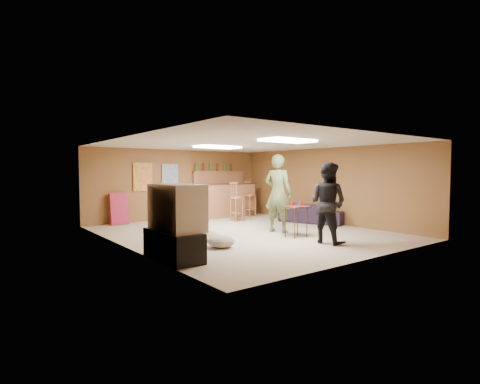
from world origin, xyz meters
TOP-DOWN VIEW (x-y plane):
  - ground at (0.00, 0.00)m, footprint 7.00×7.00m
  - ceiling at (0.00, 0.00)m, footprint 6.00×7.00m
  - wall_back at (0.00, 3.50)m, footprint 6.00×0.02m
  - wall_front at (0.00, -3.50)m, footprint 6.00×0.02m
  - wall_left at (-3.00, 0.00)m, footprint 0.02×7.00m
  - wall_right at (3.00, 0.00)m, footprint 0.02×7.00m
  - tv_stand at (-2.72, -1.50)m, footprint 0.55×1.30m
  - dvd_box at (-2.50, -1.50)m, footprint 0.35×0.50m
  - tv_body at (-2.65, -1.50)m, footprint 0.60×1.10m
  - tv_screen at (-2.34, -1.50)m, footprint 0.02×0.95m
  - bar_counter at (1.50, 2.95)m, footprint 2.00×0.60m
  - bar_lip at (1.50, 2.70)m, footprint 2.10×0.12m
  - bar_shelf at (1.50, 3.40)m, footprint 2.00×0.18m
  - bar_backing at (1.50, 3.42)m, footprint 2.00×0.14m
  - poster_left at (-1.20, 3.46)m, footprint 0.60×0.03m
  - poster_right at (-0.30, 3.46)m, footprint 0.55×0.03m
  - folding_chair_stack at (-2.00, 3.30)m, footprint 0.50×0.26m
  - ceiling_panel_front at (0.00, -1.50)m, footprint 1.20×0.60m
  - ceiling_panel_back at (0.00, 1.20)m, footprint 1.20×0.60m
  - person_olive at (0.71, -0.43)m, footprint 0.70×0.83m
  - person_black at (0.58, -2.11)m, footprint 0.76×0.91m
  - sofa at (2.70, 0.21)m, footprint 1.32×2.07m
  - tray_table at (0.57, -1.20)m, footprint 0.57×0.46m
  - cup_red_near at (0.48, -1.14)m, footprint 0.10×0.10m
  - cup_red_far at (0.63, -1.27)m, footprint 0.09×0.09m
  - cup_blue at (0.72, -1.09)m, footprint 0.08×0.08m
  - bar_stool_left at (1.13, 1.87)m, footprint 0.45×0.45m
  - bar_stool_right at (2.18, 2.52)m, footprint 0.40×0.40m
  - cushion_near_tv at (-1.82, -0.68)m, footprint 0.69×0.69m
  - cushion_mid at (-1.25, -0.32)m, footprint 0.57×0.57m
  - cushion_far at (-1.49, -1.15)m, footprint 0.59×0.59m
  - bottle_row at (1.30, 3.38)m, footprint 1.48×0.08m

SIDE VIEW (x-z plane):
  - ground at x=0.00m, z-range 0.00..0.00m
  - cushion_mid at x=-1.25m, z-range 0.00..0.21m
  - cushion_far at x=-1.49m, z-range 0.00..0.24m
  - cushion_near_tv at x=-1.82m, z-range 0.00..0.27m
  - dvd_box at x=-2.50m, z-range 0.11..0.19m
  - tv_stand at x=-2.72m, z-range 0.00..0.50m
  - sofa at x=2.70m, z-range 0.00..0.56m
  - tray_table at x=0.57m, z-range 0.00..0.72m
  - folding_chair_stack at x=-2.00m, z-range -0.01..0.91m
  - bar_counter at x=1.50m, z-range 0.00..1.10m
  - bar_stool_right at x=2.18m, z-range 0.00..1.17m
  - bar_stool_left at x=1.13m, z-range 0.00..1.18m
  - cup_blue at x=0.72m, z-range 0.72..0.82m
  - cup_red_near at x=0.48m, z-range 0.72..0.82m
  - cup_red_far at x=0.63m, z-range 0.72..0.84m
  - person_black at x=0.58m, z-range 0.00..1.71m
  - tv_body at x=-2.65m, z-range 0.50..1.30m
  - tv_screen at x=-2.34m, z-range 0.57..1.23m
  - person_olive at x=0.71m, z-range 0.00..1.94m
  - wall_back at x=0.00m, z-range 0.00..2.20m
  - wall_front at x=0.00m, z-range 0.00..2.20m
  - wall_left at x=-3.00m, z-range 0.00..2.20m
  - wall_right at x=3.00m, z-range 0.00..2.20m
  - bar_lip at x=1.50m, z-range 1.08..1.12m
  - bar_backing at x=1.50m, z-range 0.90..1.50m
  - poster_left at x=-1.20m, z-range 0.93..1.78m
  - poster_right at x=-0.30m, z-range 0.95..1.75m
  - bar_shelf at x=1.50m, z-range 1.48..1.52m
  - bottle_row at x=1.30m, z-range 1.52..1.78m
  - ceiling_panel_front at x=0.00m, z-range 2.15..2.19m
  - ceiling_panel_back at x=0.00m, z-range 2.15..2.19m
  - ceiling at x=0.00m, z-range 2.19..2.21m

